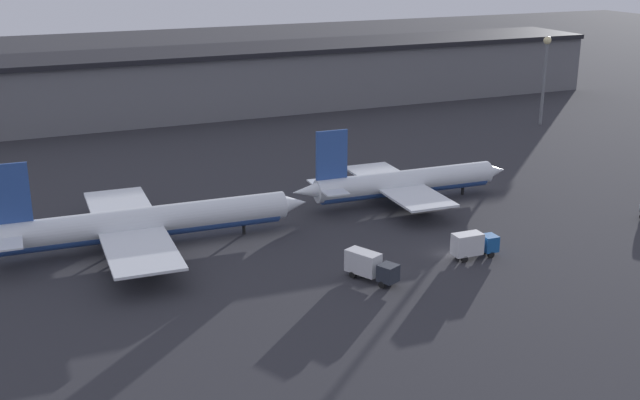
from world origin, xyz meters
TOP-DOWN VIEW (x-y plane):
  - ground at (0.00, 0.00)m, footprint 600.00×600.00m
  - terminal_building at (0.00, 104.22)m, footprint 204.37×23.08m
  - airplane_0 at (-38.45, 19.51)m, footprint 49.50×36.22m
  - airplane_1 at (5.43, 22.83)m, footprint 38.95×26.57m
  - service_vehicle_0 at (2.33, -2.47)m, footprint 6.60×2.34m
  - service_vehicle_2 at (-13.99, -3.49)m, footprint 5.11×7.59m
  - lamp_post_1 at (63.56, 60.92)m, footprint 1.80×1.80m

SIDE VIEW (x-z plane):
  - ground at x=0.00m, z-range 0.00..0.00m
  - service_vehicle_2 at x=-13.99m, z-range 0.19..3.82m
  - service_vehicle_0 at x=2.33m, z-range 0.18..3.86m
  - airplane_1 at x=5.43m, z-range -3.27..9.99m
  - airplane_0 at x=-38.45m, z-range -3.37..10.62m
  - terminal_building at x=0.00m, z-range 0.05..15.85m
  - lamp_post_1 at x=63.56m, z-range 3.14..23.56m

